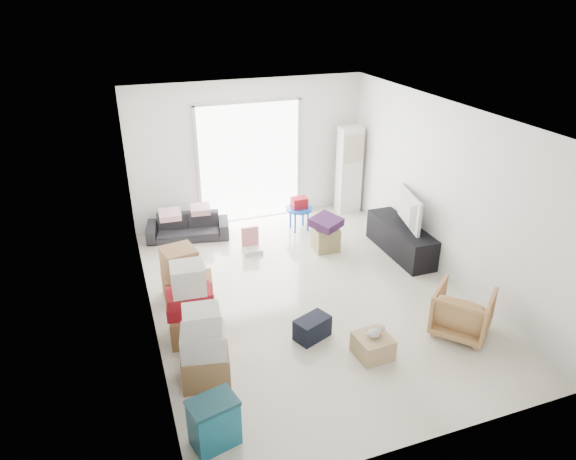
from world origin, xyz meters
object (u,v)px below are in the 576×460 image
(ac_tower, at_px, (349,170))
(wood_crate, at_px, (373,346))
(sofa, at_px, (188,223))
(storage_bins, at_px, (214,422))
(television, at_px, (402,222))
(tv_console, at_px, (401,239))
(ottoman, at_px, (326,239))
(kids_table, at_px, (299,207))
(armchair, at_px, (463,310))

(ac_tower, xyz_separation_m, wood_crate, (-1.70, -4.27, -0.73))
(sofa, xyz_separation_m, storage_bins, (-0.56, -4.80, -0.01))
(ac_tower, xyz_separation_m, television, (0.05, -1.99, -0.28))
(wood_crate, bearing_deg, television, 52.48)
(tv_console, xyz_separation_m, storage_bins, (-3.90, -2.96, 0.01))
(ac_tower, height_order, television, ac_tower)
(ottoman, distance_m, kids_table, 0.97)
(tv_console, relative_size, sofa, 1.08)
(television, bearing_deg, sofa, 74.42)
(sofa, bearing_deg, armchair, -43.26)
(wood_crate, bearing_deg, kids_table, 83.19)
(sofa, relative_size, armchair, 2.06)
(armchair, height_order, ottoman, armchair)
(tv_console, bearing_deg, ottoman, 154.16)
(television, height_order, armchair, armchair)
(ac_tower, xyz_separation_m, sofa, (-3.29, -0.15, -0.59))
(television, xyz_separation_m, sofa, (-3.34, 1.84, -0.31))
(ac_tower, height_order, tv_console, ac_tower)
(ac_tower, bearing_deg, wood_crate, -111.72)
(ac_tower, bearing_deg, tv_console, -88.56)
(armchair, relative_size, wood_crate, 1.70)
(ac_tower, xyz_separation_m, armchair, (-0.38, -4.24, -0.52))
(storage_bins, height_order, ottoman, storage_bins)
(storage_bins, bearing_deg, television, 37.22)
(kids_table, bearing_deg, armchair, -76.80)
(sofa, bearing_deg, storage_bins, -85.40)
(tv_console, distance_m, kids_table, 1.98)
(tv_console, bearing_deg, kids_table, 131.23)
(sofa, bearing_deg, tv_console, -17.59)
(tv_console, height_order, storage_bins, storage_bins)
(television, bearing_deg, storage_bins, 140.46)
(ottoman, bearing_deg, storage_bins, -127.90)
(television, bearing_deg, ac_tower, 14.69)
(armchair, bearing_deg, ottoman, -25.60)
(television, height_order, storage_bins, television)
(sofa, relative_size, kids_table, 2.29)
(tv_console, xyz_separation_m, wood_crate, (-1.75, -2.28, -0.12))
(armchair, xyz_separation_m, wood_crate, (-1.33, -0.03, -0.22))
(ac_tower, relative_size, sofa, 1.19)
(tv_console, xyz_separation_m, television, (0.00, 0.00, 0.33))
(tv_console, height_order, kids_table, kids_table)
(tv_console, height_order, wood_crate, tv_console)
(television, relative_size, kids_table, 1.55)
(kids_table, bearing_deg, television, -48.77)
(television, height_order, sofa, television)
(ottoman, bearing_deg, television, -25.84)
(television, bearing_deg, armchair, -177.47)
(tv_console, relative_size, storage_bins, 2.89)
(television, bearing_deg, tv_console, 0.00)
(tv_console, distance_m, television, 0.33)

